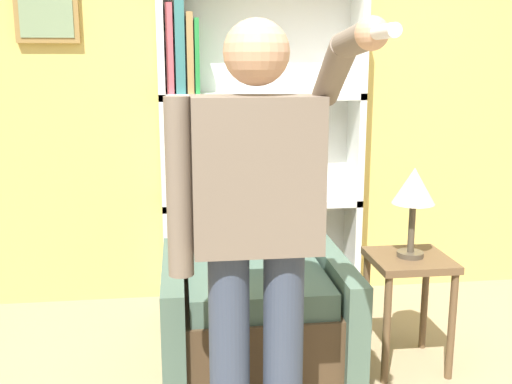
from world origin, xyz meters
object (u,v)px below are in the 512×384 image
armchair (254,299)px  side_table (409,279)px  bookcase (240,154)px  table_lamp (414,191)px  person_standing (256,222)px

armchair → side_table: bearing=-7.1°
bookcase → side_table: size_ratio=3.41×
bookcase → side_table: bookcase is taller
bookcase → table_lamp: size_ratio=4.43×
bookcase → table_lamp: bearing=-51.8°
armchair → person_standing: person_standing is taller
bookcase → person_standing: size_ratio=1.19×
table_lamp → person_standing: bearing=-142.3°
bookcase → person_standing: 1.59m
side_table → table_lamp: size_ratio=1.30×
person_standing → table_lamp: (0.84, 0.65, -0.05)m
person_standing → table_lamp: person_standing is taller
bookcase → person_standing: (-0.11, -1.59, 0.00)m
person_standing → side_table: person_standing is taller
bookcase → armchair: bookcase is taller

